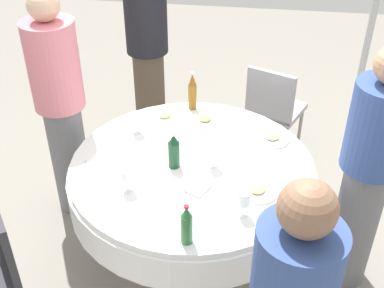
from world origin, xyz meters
The scene contains 21 objects.
ground_plane centered at (0.00, 0.00, 0.00)m, with size 10.00×10.00×0.00m, color gray.
dining_table centered at (0.00, 0.00, 0.60)m, with size 1.54×1.54×0.74m.
bottle_green_outer centered at (-0.66, -0.07, 0.85)m, with size 0.06×0.06×0.24m.
bottle_amber_front centered at (0.66, 0.09, 0.87)m, with size 0.06×0.06×0.29m.
bottle_dark_green_north centered at (-0.04, 0.10, 0.85)m, with size 0.07×0.07×0.24m.
wine_glass_south centered at (-0.42, -0.34, 0.85)m, with size 0.07×0.07×0.16m.
wine_glass_mid centered at (0.29, 0.42, 0.85)m, with size 0.08×0.08×0.15m.
wine_glass_near centered at (-0.01, -0.13, 0.85)m, with size 0.07×0.07×0.15m.
wine_glass_east centered at (-0.31, 0.33, 0.85)m, with size 0.07×0.07×0.15m.
plate_west centered at (0.34, -0.48, 0.75)m, with size 0.23×0.23×0.04m.
plate_right centered at (0.49, -0.02, 0.75)m, with size 0.20×0.20×0.04m.
plate_far centered at (0.50, 0.27, 0.75)m, with size 0.21×0.21×0.04m.
plate_inner centered at (-0.22, -0.41, 0.75)m, with size 0.23×0.23×0.04m.
knife_front centered at (-0.35, 0.15, 0.74)m, with size 0.18×0.02×0.01m, color silver.
fork_north centered at (0.12, -0.32, 0.74)m, with size 0.18×0.02×0.01m, color silver.
knife_south centered at (-0.10, 0.57, 0.74)m, with size 0.18×0.02×0.01m, color silver.
folded_napkin centered at (-0.23, -0.06, 0.75)m, with size 0.13×0.13×0.02m, color white.
person_outer centered at (0.34, 0.95, 0.88)m, with size 0.34×0.34×1.67m.
person_front centered at (1.27, 0.55, 0.85)m, with size 0.34×0.34×1.62m.
person_north centered at (-0.08, -1.02, 0.85)m, with size 0.34×0.34×1.62m.
chair_east centered at (1.17, -0.51, 0.52)m, with size 0.53×0.53×0.87m.
Camera 1 is at (-2.43, -0.35, 2.58)m, focal length 46.50 mm.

